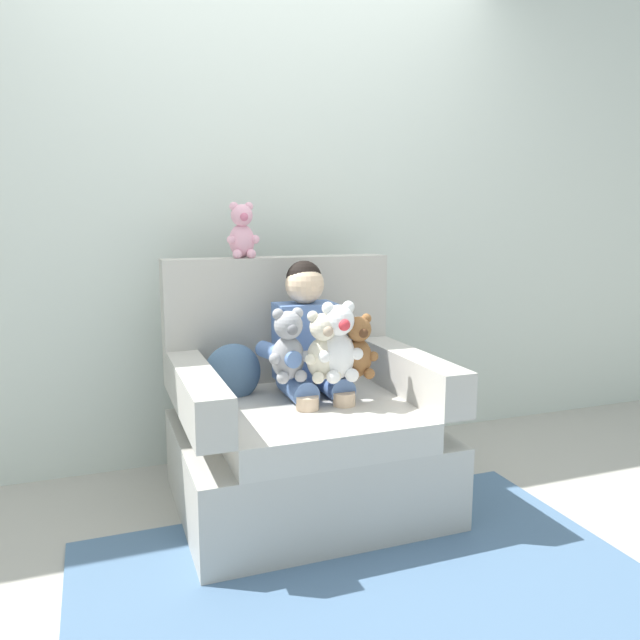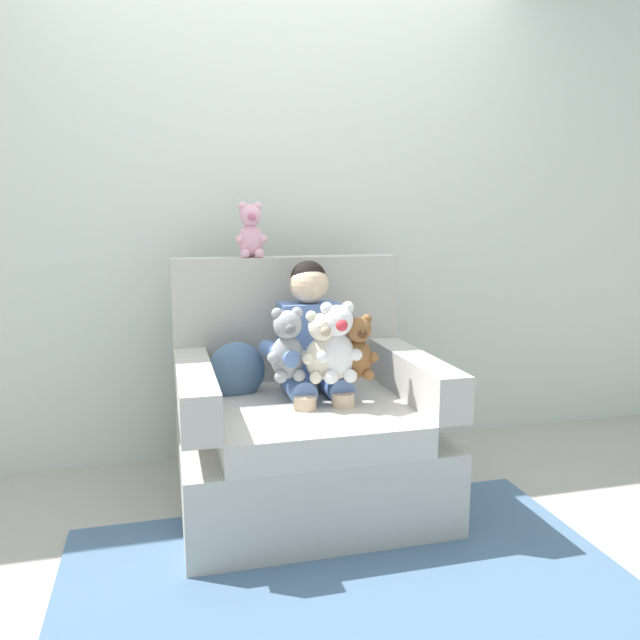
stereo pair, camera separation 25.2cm
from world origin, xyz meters
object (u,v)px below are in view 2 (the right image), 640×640
object	(u,v)px
plush_grey	(288,346)
plush_white	(337,344)
armchair	(304,428)
plush_brown	(358,349)
throw_pillow	(236,371)
plush_pink_on_backrest	(251,232)
seated_child	(313,347)
plush_cream	(322,348)

from	to	relation	value
plush_grey	plush_white	size ratio (longest dim) A/B	0.92
armchair	plush_brown	distance (m)	0.45
plush_white	throw_pillow	distance (m)	0.50
plush_white	throw_pillow	xyz separation A→B (m)	(-0.38, 0.28, -0.16)
plush_grey	throw_pillow	distance (m)	0.32
armchair	plush_pink_on_backrest	xyz separation A→B (m)	(-0.17, 0.34, 0.84)
plush_grey	plush_white	xyz separation A→B (m)	(0.19, -0.06, 0.01)
plush_brown	plush_white	bearing A→B (deg)	-168.09
throw_pillow	armchair	bearing A→B (deg)	-24.60
plush_brown	plush_pink_on_backrest	size ratio (longest dim) A/B	1.06
armchair	seated_child	distance (m)	0.36
armchair	plush_grey	bearing A→B (deg)	-132.38
armchair	plush_grey	xyz separation A→B (m)	(-0.09, -0.10, 0.39)
plush_brown	throw_pillow	xyz separation A→B (m)	(-0.47, 0.28, -0.13)
plush_grey	plush_white	distance (m)	0.20
plush_white	plush_pink_on_backrest	distance (m)	0.72
plush_white	throw_pillow	size ratio (longest dim) A/B	1.25
plush_cream	plush_pink_on_backrest	xyz separation A→B (m)	(-0.21, 0.48, 0.45)
seated_child	armchair	bearing A→B (deg)	-148.50
plush_grey	throw_pillow	size ratio (longest dim) A/B	1.15
plush_pink_on_backrest	plush_brown	bearing A→B (deg)	-37.58
plush_brown	armchair	bearing A→B (deg)	150.32
armchair	plush_brown	xyz separation A→B (m)	(0.19, -0.15, 0.38)
seated_child	plush_white	distance (m)	0.20
plush_white	plush_brown	distance (m)	0.09
seated_child	plush_cream	world-z (taller)	seated_child
armchair	seated_child	world-z (taller)	armchair
throw_pillow	plush_cream	bearing A→B (deg)	-40.57
plush_grey	plush_white	bearing A→B (deg)	-13.50
plush_grey	plush_cream	distance (m)	0.14
armchair	plush_cream	distance (m)	0.41
seated_child	throw_pillow	size ratio (longest dim) A/B	3.17
armchair	throw_pillow	world-z (taller)	armchair
plush_white	plush_cream	world-z (taller)	plush_white
plush_cream	plush_grey	bearing A→B (deg)	162.88
seated_child	plush_pink_on_backrest	bearing A→B (deg)	126.31
plush_brown	throw_pillow	size ratio (longest dim) A/B	1.03
armchair	plush_cream	bearing A→B (deg)	-73.50
plush_grey	plush_cream	world-z (taller)	plush_grey
armchair	plush_brown	bearing A→B (deg)	-38.35
plush_grey	plush_pink_on_backrest	xyz separation A→B (m)	(-0.08, 0.43, 0.45)
plush_grey	plush_brown	distance (m)	0.29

